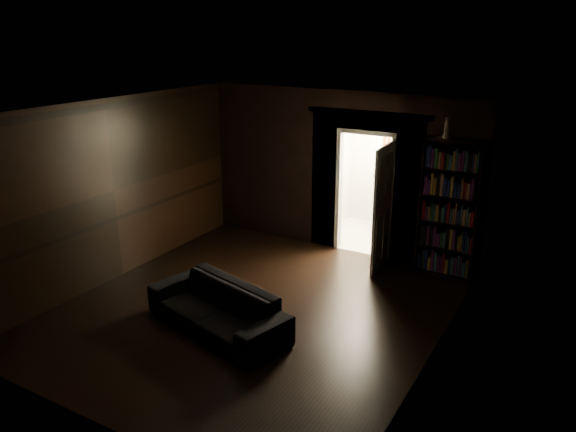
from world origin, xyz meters
name	(u,v)px	position (x,y,z in m)	size (l,w,h in m)	color
ground	(252,311)	(0.00, 0.00, 0.00)	(5.50, 5.50, 0.00)	black
room_walls	(289,178)	(-0.01, 1.07, 1.68)	(5.02, 5.61, 2.84)	black
kitchen_alcove	(387,173)	(0.50, 3.87, 1.21)	(2.20, 1.80, 2.60)	beige
sofa	(217,301)	(-0.12, -0.63, 0.40)	(2.07, 0.89, 0.79)	black
bookshelf	(449,210)	(2.00, 2.55, 1.10)	(0.90, 0.32, 2.20)	black
refrigerator	(398,191)	(0.66, 4.08, 0.82)	(0.74, 0.68, 1.65)	white
door	(382,208)	(1.00, 2.31, 1.02)	(0.85, 0.05, 2.05)	silver
figurine	(447,128)	(1.84, 2.55, 2.36)	(0.11, 0.11, 0.32)	silver
bottles	(398,141)	(0.63, 3.97, 1.79)	(0.71, 0.09, 0.29)	black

